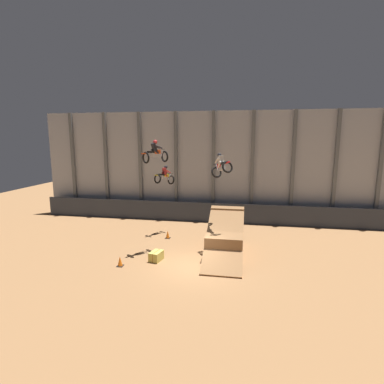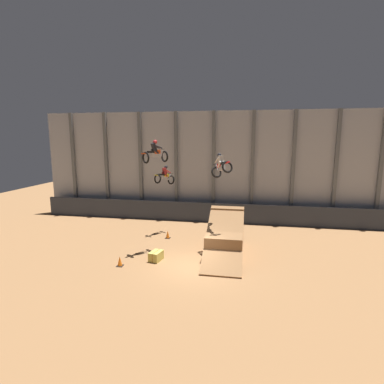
{
  "view_description": "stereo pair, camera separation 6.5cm",
  "coord_description": "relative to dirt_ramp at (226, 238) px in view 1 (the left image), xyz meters",
  "views": [
    {
      "loc": [
        2.78,
        -15.97,
        7.22
      ],
      "look_at": [
        -0.94,
        4.94,
        3.48
      ],
      "focal_mm": 28.0,
      "sensor_mm": 36.0,
      "label": 1
    },
    {
      "loc": [
        2.85,
        -15.96,
        7.22
      ],
      "look_at": [
        -0.94,
        4.94,
        3.48
      ],
      "focal_mm": 28.0,
      "sensor_mm": 36.0,
      "label": 2
    }
  ],
  "objects": [
    {
      "name": "hay_bale_trackside",
      "position": [
        -4.0,
        -2.31,
        -0.63
      ],
      "size": [
        0.78,
        1.01,
        0.57
      ],
      "rotation": [
        0.0,
        0.0,
        1.35
      ],
      "color": "#CCB751",
      "rests_on": "ground_plane"
    },
    {
      "name": "traffic_cone_arena_edge",
      "position": [
        -5.82,
        -3.47,
        -0.63
      ],
      "size": [
        0.36,
        0.36,
        0.58
      ],
      "color": "black",
      "rests_on": "ground_plane"
    },
    {
      "name": "rider_bike_center_air",
      "position": [
        -4.47,
        -0.59,
        5.45
      ],
      "size": [
        1.53,
        1.64,
        1.45
      ],
      "rotation": [
        0.02,
        0.0,
        -0.69
      ],
      "color": "black"
    },
    {
      "name": "traffic_cone_near_ramp",
      "position": [
        -4.37,
        1.8,
        -0.63
      ],
      "size": [
        0.36,
        0.36,
        0.58
      ],
      "color": "black",
      "rests_on": "ground_plane"
    },
    {
      "name": "rider_bike_left_air",
      "position": [
        -4.92,
        3.21,
        3.53
      ],
      "size": [
        1.47,
        1.75,
        1.55
      ],
      "rotation": [
        -0.16,
        0.0,
        -0.56
      ],
      "color": "black"
    },
    {
      "name": "rider_bike_right_air",
      "position": [
        -0.34,
        -0.21,
        4.68
      ],
      "size": [
        1.54,
        1.79,
        1.64
      ],
      "rotation": [
        -0.32,
        0.0,
        0.6
      ],
      "color": "black"
    },
    {
      "name": "lower_barrier",
      "position": [
        -1.66,
        6.7,
        -0.03
      ],
      "size": [
        31.36,
        0.2,
        1.75
      ],
      "color": "#2D333D",
      "rests_on": "ground_plane"
    },
    {
      "name": "ground_plane",
      "position": [
        -1.66,
        -2.8,
        -0.91
      ],
      "size": [
        60.0,
        60.0,
        0.0
      ],
      "primitive_type": "plane",
      "color": "#996B42"
    },
    {
      "name": "arena_back_wall",
      "position": [
        -1.66,
        7.75,
        3.92
      ],
      "size": [
        32.0,
        0.4,
        9.66
      ],
      "color": "#A3A8B2",
      "rests_on": "ground_plane"
    },
    {
      "name": "dirt_ramp",
      "position": [
        0.0,
        0.0,
        0.0
      ],
      "size": [
        2.29,
        5.8,
        2.7
      ],
      "color": "olive",
      "rests_on": "ground_plane"
    }
  ]
}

